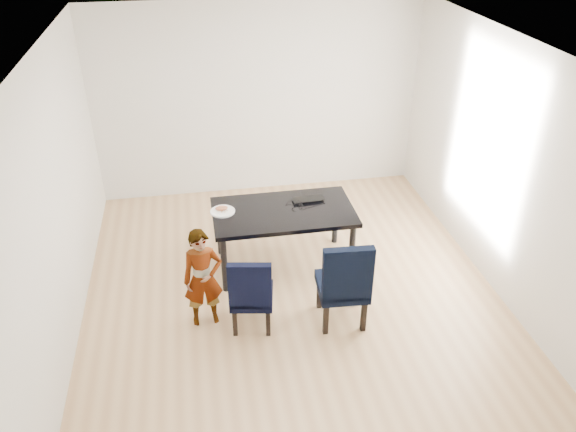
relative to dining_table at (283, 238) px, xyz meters
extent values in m
cube|color=tan|center=(0.00, -0.50, -0.38)|extent=(4.50, 5.00, 0.01)
cube|color=white|center=(0.00, -0.50, 2.33)|extent=(4.50, 5.00, 0.01)
cube|color=silver|center=(0.00, 2.00, 0.98)|extent=(4.50, 0.01, 2.70)
cube|color=silver|center=(0.00, -3.00, 0.98)|extent=(4.50, 0.01, 2.70)
cube|color=beige|center=(-2.25, -0.50, 0.98)|extent=(0.01, 5.00, 2.70)
cube|color=white|center=(2.25, -0.50, 0.98)|extent=(0.01, 5.00, 2.70)
cube|color=black|center=(0.00, 0.00, 0.00)|extent=(1.60, 0.90, 0.75)
cube|color=black|center=(-0.49, -0.97, 0.06)|extent=(0.49, 0.50, 0.87)
cube|color=black|center=(0.42, -1.06, 0.13)|extent=(0.52, 0.54, 1.02)
imported|color=orange|center=(-0.96, -0.84, 0.17)|extent=(0.42, 0.30, 1.09)
cylinder|color=white|center=(-0.68, 0.08, 0.38)|extent=(0.37, 0.37, 0.02)
ellipsoid|color=#A85F3C|center=(-0.69, 0.09, 0.42)|extent=(0.15, 0.09, 0.06)
imported|color=black|center=(0.32, 0.22, 0.39)|extent=(0.38, 0.26, 0.03)
torus|color=black|center=(0.18, 0.01, 0.38)|extent=(0.20, 0.20, 0.01)
camera|label=1|loc=(-0.92, -5.40, 3.58)|focal=35.00mm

